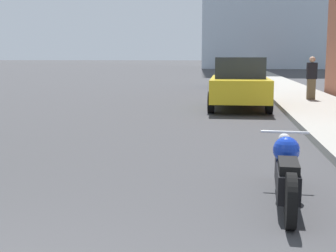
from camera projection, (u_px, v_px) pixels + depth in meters
sidewalk at (261, 75)px, 41.17m from camera, size 2.53×240.00×0.15m
motorcycle at (287, 172)px, 5.51m from camera, size 0.62×2.26×0.75m
parked_car_yellow at (239, 83)px, 15.28m from camera, size 1.94×4.21×1.68m
parked_car_blue at (232, 72)px, 26.12m from camera, size 1.97×3.84×1.67m
pedestrian at (312, 78)px, 16.97m from camera, size 0.36×0.22×1.56m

